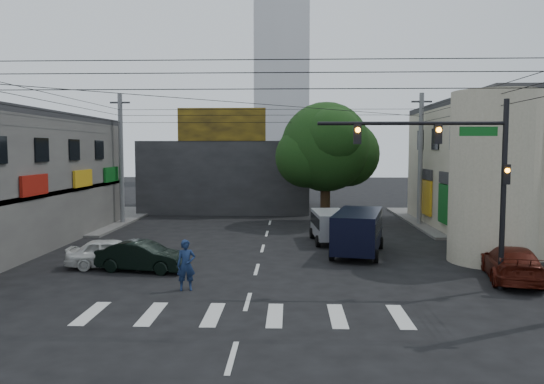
# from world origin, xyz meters

# --- Properties ---
(ground) EXTENTS (160.00, 160.00, 0.00)m
(ground) POSITION_xyz_m (0.00, 0.00, 0.00)
(ground) COLOR black
(ground) RESTS_ON ground
(sidewalk_far_left) EXTENTS (16.00, 16.00, 0.15)m
(sidewalk_far_left) POSITION_xyz_m (-18.00, 18.00, 0.07)
(sidewalk_far_left) COLOR #514F4C
(sidewalk_far_left) RESTS_ON ground
(sidewalk_far_right) EXTENTS (16.00, 16.00, 0.15)m
(sidewalk_far_right) POSITION_xyz_m (18.00, 18.00, 0.07)
(sidewalk_far_right) COLOR #514F4C
(sidewalk_far_right) RESTS_ON ground
(corner_column) EXTENTS (4.00, 4.00, 8.00)m
(corner_column) POSITION_xyz_m (11.00, 4.00, 4.00)
(corner_column) COLOR gray
(corner_column) RESTS_ON ground
(building_far) EXTENTS (14.00, 10.00, 6.00)m
(building_far) POSITION_xyz_m (-4.00, 26.00, 3.00)
(building_far) COLOR #232326
(building_far) RESTS_ON ground
(billboard) EXTENTS (7.00, 0.30, 2.60)m
(billboard) POSITION_xyz_m (-4.00, 21.10, 7.30)
(billboard) COLOR olive
(billboard) RESTS_ON building_far
(tower_distant) EXTENTS (9.00, 9.00, 44.00)m
(tower_distant) POSITION_xyz_m (0.00, 70.00, 22.00)
(tower_distant) COLOR silver
(tower_distant) RESTS_ON ground
(street_tree) EXTENTS (6.40, 6.40, 8.70)m
(street_tree) POSITION_xyz_m (4.00, 17.00, 5.47)
(street_tree) COLOR black
(street_tree) RESTS_ON ground
(traffic_gantry) EXTENTS (7.10, 0.35, 7.20)m
(traffic_gantry) POSITION_xyz_m (7.82, -1.00, 4.83)
(traffic_gantry) COLOR black
(traffic_gantry) RESTS_ON ground
(utility_pole_far_left) EXTENTS (0.32, 0.32, 9.20)m
(utility_pole_far_left) POSITION_xyz_m (-10.50, 16.00, 4.60)
(utility_pole_far_left) COLOR #59595B
(utility_pole_far_left) RESTS_ON ground
(utility_pole_far_right) EXTENTS (0.32, 0.32, 9.20)m
(utility_pole_far_right) POSITION_xyz_m (10.50, 16.00, 4.60)
(utility_pole_far_right) COLOR #59595B
(utility_pole_far_right) RESTS_ON ground
(dark_sedan) EXTENTS (2.81, 4.47, 1.31)m
(dark_sedan) POSITION_xyz_m (-4.97, 1.54, 0.65)
(dark_sedan) COLOR black
(dark_sedan) RESTS_ON ground
(white_compact) EXTENTS (2.45, 4.26, 1.33)m
(white_compact) POSITION_xyz_m (-6.56, 2.17, 0.67)
(white_compact) COLOR silver
(white_compact) RESTS_ON ground
(maroon_sedan) EXTENTS (3.94, 5.65, 1.41)m
(maroon_sedan) POSITION_xyz_m (10.50, 0.42, 0.70)
(maroon_sedan) COLOR #401009
(maroon_sedan) RESTS_ON ground
(silver_minivan) EXTENTS (4.38, 2.36, 1.77)m
(silver_minivan) POSITION_xyz_m (3.75, 9.00, 0.89)
(silver_minivan) COLOR #A7A8AF
(silver_minivan) RESTS_ON ground
(navy_van) EXTENTS (6.39, 4.48, 2.19)m
(navy_van) POSITION_xyz_m (4.91, 5.56, 1.10)
(navy_van) COLOR black
(navy_van) RESTS_ON ground
(traffic_officer) EXTENTS (0.91, 0.78, 1.93)m
(traffic_officer) POSITION_xyz_m (-2.45, -1.53, 0.96)
(traffic_officer) COLOR #132345
(traffic_officer) RESTS_ON ground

